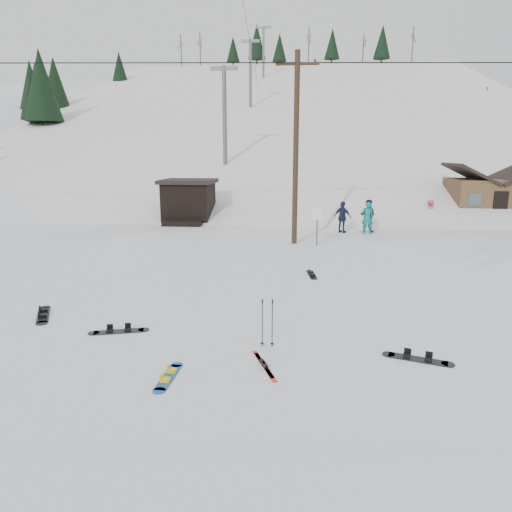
# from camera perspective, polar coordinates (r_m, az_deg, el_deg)

# --- Properties ---
(ground) EXTENTS (200.00, 200.00, 0.00)m
(ground) POSITION_cam_1_polar(r_m,az_deg,el_deg) (9.74, -8.55, -14.07)
(ground) COLOR white
(ground) RESTS_ON ground
(ski_slope) EXTENTS (60.00, 85.24, 65.97)m
(ski_slope) POSITION_cam_1_polar(r_m,az_deg,el_deg) (65.54, 3.30, -1.84)
(ski_slope) COLOR white
(ski_slope) RESTS_ON ground
(ridge_left) EXTENTS (47.54, 95.03, 58.38)m
(ridge_left) POSITION_cam_1_polar(r_m,az_deg,el_deg) (69.85, -27.95, -1.57)
(ridge_left) COLOR white
(ridge_left) RESTS_ON ground
(treeline_crest) EXTENTS (50.00, 6.00, 10.00)m
(treeline_crest) POSITION_cam_1_polar(r_m,az_deg,el_deg) (94.55, 4.12, 9.96)
(treeline_crest) COLOR black
(treeline_crest) RESTS_ON ski_slope
(utility_pole) EXTENTS (2.00, 0.26, 9.00)m
(utility_pole) POSITION_cam_1_polar(r_m,az_deg,el_deg) (22.43, 5.01, 13.42)
(utility_pole) COLOR #3A2819
(utility_pole) RESTS_ON ground
(trail_sign) EXTENTS (0.50, 0.09, 1.85)m
(trail_sign) POSITION_cam_1_polar(r_m,az_deg,el_deg) (22.24, 7.67, 4.56)
(trail_sign) COLOR #595B60
(trail_sign) RESTS_ON ground
(lift_hut) EXTENTS (3.40, 4.10, 2.75)m
(lift_hut) POSITION_cam_1_polar(r_m,az_deg,el_deg) (30.39, -8.41, 6.85)
(lift_hut) COLOR black
(lift_hut) RESTS_ON ground
(lift_tower_near) EXTENTS (2.20, 0.36, 8.00)m
(lift_tower_near) POSITION_cam_1_polar(r_m,az_deg,el_deg) (39.08, -3.95, 17.75)
(lift_tower_near) COLOR #595B60
(lift_tower_near) RESTS_ON ski_slope
(lift_tower_mid) EXTENTS (2.20, 0.36, 8.00)m
(lift_tower_mid) POSITION_cam_1_polar(r_m,az_deg,el_deg) (59.60, -0.70, 22.29)
(lift_tower_mid) COLOR #595B60
(lift_tower_mid) RESTS_ON ski_slope
(lift_tower_far) EXTENTS (2.20, 0.36, 8.00)m
(lift_tower_far) POSITION_cam_1_polar(r_m,az_deg,el_deg) (80.38, 0.94, 24.48)
(lift_tower_far) COLOR #595B60
(lift_tower_far) RESTS_ON ski_slope
(cabin) EXTENTS (5.39, 4.40, 3.77)m
(cabin) POSITION_cam_1_polar(r_m,az_deg,el_deg) (34.97, 27.03, 6.56)
(cabin) COLOR brown
(cabin) RESTS_ON ground
(hero_snowboard) EXTENTS (0.30, 1.33, 0.09)m
(hero_snowboard) POSITION_cam_1_polar(r_m,az_deg,el_deg) (9.55, -10.88, -14.58)
(hero_snowboard) COLOR blue
(hero_snowboard) RESTS_ON ground
(hero_skis) EXTENTS (0.64, 1.44, 0.08)m
(hero_skis) POSITION_cam_1_polar(r_m,az_deg,el_deg) (9.85, 0.99, -13.44)
(hero_skis) COLOR red
(hero_skis) RESTS_ON ground
(ski_poles) EXTENTS (0.31, 0.08, 1.13)m
(ski_poles) POSITION_cam_1_polar(r_m,az_deg,el_deg) (10.58, 1.41, -8.26)
(ski_poles) COLOR black
(ski_poles) RESTS_ON ground
(board_scatter_a) EXTENTS (1.44, 0.61, 0.10)m
(board_scatter_a) POSITION_cam_1_polar(r_m,az_deg,el_deg) (12.06, -16.77, -8.96)
(board_scatter_a) COLOR black
(board_scatter_a) RESTS_ON ground
(board_scatter_b) EXTENTS (0.91, 1.50, 0.11)m
(board_scatter_b) POSITION_cam_1_polar(r_m,az_deg,el_deg) (13.97, -25.06, -6.64)
(board_scatter_b) COLOR black
(board_scatter_b) RESTS_ON ground
(board_scatter_d) EXTENTS (1.44, 0.66, 0.11)m
(board_scatter_d) POSITION_cam_1_polar(r_m,az_deg,el_deg) (10.70, 19.55, -12.00)
(board_scatter_d) COLOR black
(board_scatter_d) RESTS_ON ground
(board_scatter_f) EXTENTS (0.40, 1.34, 0.09)m
(board_scatter_f) POSITION_cam_1_polar(r_m,az_deg,el_deg) (16.92, 6.97, -2.29)
(board_scatter_f) COLOR black
(board_scatter_f) RESTS_ON ground
(skier_teal) EXTENTS (0.69, 0.48, 1.79)m
(skier_teal) POSITION_cam_1_polar(r_m,az_deg,el_deg) (26.08, 13.75, 4.65)
(skier_teal) COLOR #0C727A
(skier_teal) RESTS_ON ground
(skier_dark) EXTENTS (1.12, 1.03, 1.84)m
(skier_dark) POSITION_cam_1_polar(r_m,az_deg,el_deg) (26.82, 13.78, 4.91)
(skier_dark) COLOR black
(skier_dark) RESTS_ON ground
(skier_pink) EXTENTS (1.10, 0.93, 1.47)m
(skier_pink) POSITION_cam_1_polar(r_m,az_deg,el_deg) (31.79, 20.90, 5.27)
(skier_pink) COLOR #D14A65
(skier_pink) RESTS_ON ground
(skier_navy) EXTENTS (1.10, 0.95, 1.77)m
(skier_navy) POSITION_cam_1_polar(r_m,az_deg,el_deg) (26.18, 10.77, 4.80)
(skier_navy) COLOR #17213A
(skier_navy) RESTS_ON ground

